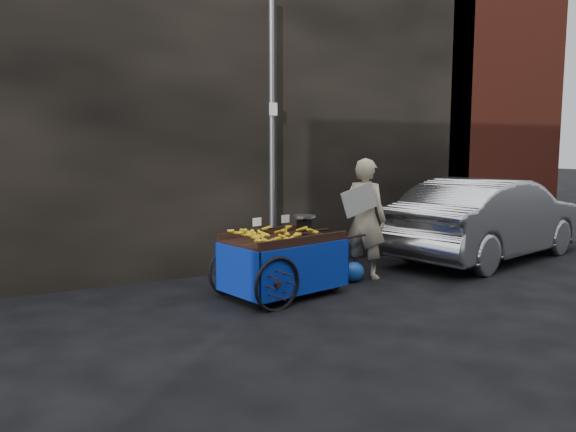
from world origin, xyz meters
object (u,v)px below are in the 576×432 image
banana_cart (280,245)px  parked_car (491,219)px  vendor (365,218)px  plastic_bag (354,272)px

banana_cart → parked_car: parked_car is taller
banana_cart → parked_car: bearing=-6.2°
banana_cart → vendor: vendor is taller
banana_cart → plastic_bag: 1.35m
plastic_bag → parked_car: bearing=5.8°
plastic_bag → vendor: bearing=27.7°
vendor → plastic_bag: bearing=90.0°
vendor → plastic_bag: (-0.28, -0.15, -0.72)m
plastic_bag → parked_car: size_ratio=0.08×
vendor → parked_car: bearing=-114.5°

